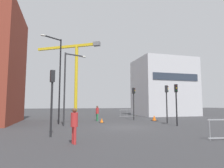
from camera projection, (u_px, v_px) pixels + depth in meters
The scene contains 14 objects.
ground at pixel (123, 127), 15.78m from camera, with size 160.00×160.00×0.00m, color #333335.
office_block at pixel (164, 87), 33.42m from camera, with size 9.37×7.46×9.59m.
construction_crane at pixel (74, 64), 55.06m from camera, with size 17.39×11.53×19.10m.
streetlamp_tall at pixel (58, 73), 18.61m from camera, with size 1.89×1.28×8.26m.
streetlamp_short at pixel (68, 81), 17.32m from camera, with size 2.01×0.82×6.50m.
traffic_light_crosswalk at pixel (176, 98), 17.03m from camera, with size 0.32×0.39×3.63m.
traffic_light_near at pixel (167, 98), 19.33m from camera, with size 0.38×0.35×3.76m.
traffic_light_corner at pixel (134, 98), 23.25m from camera, with size 0.37×0.37×3.85m.
traffic_light_verge at pixel (52, 92), 11.37m from camera, with size 0.31×0.39×3.87m.
pedestrian_walking at pixel (97, 112), 21.96m from camera, with size 0.34×0.34×1.71m.
pedestrian_waiting at pixel (74, 123), 9.21m from camera, with size 0.34×0.34×1.69m.
safety_barrier_left_run at pixel (127, 113), 28.84m from camera, with size 2.34×0.33×1.08m.
traffic_cone_by_barrier at pixel (102, 121), 19.71m from camera, with size 0.47×0.47×0.47m.
traffic_cone_striped at pixel (154, 118), 22.25m from camera, with size 0.62×0.62×0.63m.
Camera 1 is at (-5.15, -15.24, 1.86)m, focal length 31.08 mm.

